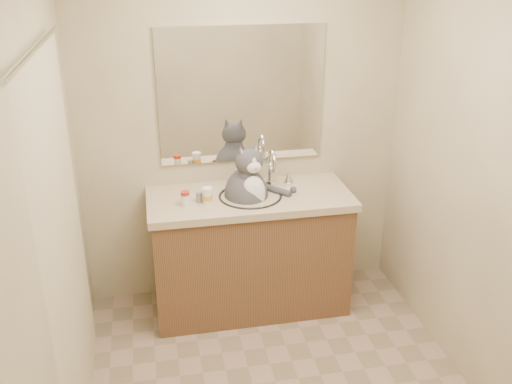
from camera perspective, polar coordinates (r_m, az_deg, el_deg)
room at (r=2.74m, az=3.06°, el=-1.59°), size 2.22×2.52×2.42m
vanity at (r=3.92m, az=-0.60°, el=-5.76°), size 1.34×0.59×1.12m
mirror at (r=3.80m, az=-1.44°, el=9.63°), size 1.10×0.02×0.90m
shower_curtain at (r=2.86m, az=-18.48°, el=-5.48°), size 0.02×1.30×1.93m
cat at (r=3.72m, az=-0.87°, el=-0.01°), size 0.48×0.38×0.58m
pill_bottle_redcap at (r=3.60m, az=-7.09°, el=-0.65°), size 0.06×0.06×0.10m
pill_bottle_orange at (r=3.61m, az=-4.87°, el=-0.40°), size 0.07×0.07×0.11m
grey_canister at (r=3.65m, az=-5.70°, el=-0.50°), size 0.04×0.04×0.06m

